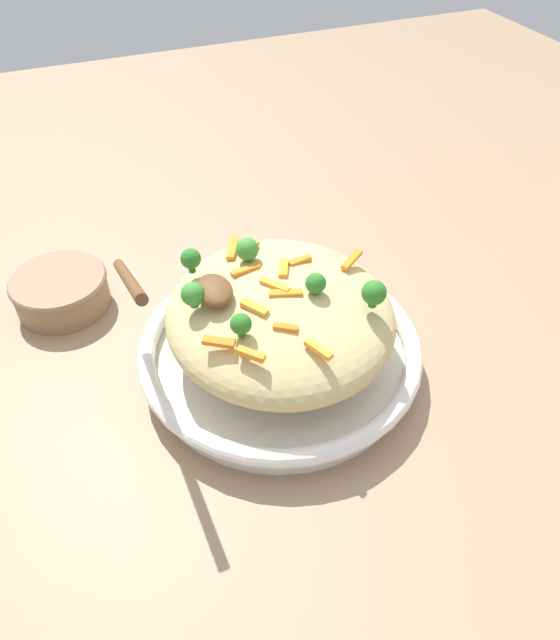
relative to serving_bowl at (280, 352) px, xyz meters
name	(u,v)px	position (x,y,z in m)	size (l,w,h in m)	color
ground_plane	(280,366)	(0.00, 0.00, -0.03)	(2.40, 2.40, 0.00)	#9E7F60
serving_bowl	(280,352)	(0.00, 0.00, 0.00)	(0.35, 0.35, 0.05)	white
pasta_mound	(280,315)	(0.00, 0.00, 0.06)	(0.28, 0.27, 0.09)	#D1BA7A
carrot_piece_0	(254,308)	(-0.02, 0.04, 0.11)	(0.03, 0.01, 0.01)	orange
carrot_piece_1	(207,288)	(0.03, 0.08, 0.10)	(0.03, 0.01, 0.01)	orange
carrot_piece_2	(273,284)	(0.00, 0.01, 0.11)	(0.04, 0.01, 0.01)	orange
carrot_piece_3	(246,271)	(0.04, 0.03, 0.11)	(0.04, 0.01, 0.01)	orange
carrot_piece_4	(251,354)	(-0.08, 0.07, 0.10)	(0.03, 0.01, 0.01)	orange
carrot_piece_5	(285,328)	(-0.06, 0.02, 0.10)	(0.03, 0.01, 0.01)	orange
carrot_piece_6	(249,248)	(0.09, 0.01, 0.10)	(0.03, 0.01, 0.01)	orange
carrot_piece_7	(287,293)	(-0.02, 0.00, 0.11)	(0.04, 0.01, 0.01)	orange
carrot_piece_8	(300,261)	(0.04, -0.04, 0.11)	(0.03, 0.01, 0.01)	orange
carrot_piece_9	(352,259)	(0.02, -0.10, 0.10)	(0.04, 0.01, 0.01)	orange
carrot_piece_10	(321,348)	(-0.10, 0.00, 0.10)	(0.03, 0.01, 0.01)	orange
carrot_piece_11	(219,342)	(-0.06, 0.09, 0.10)	(0.03, 0.01, 0.01)	orange
carrot_piece_12	(232,248)	(0.09, 0.03, 0.10)	(0.04, 0.01, 0.01)	orange
carrot_piece_13	(284,269)	(0.02, -0.01, 0.11)	(0.03, 0.01, 0.01)	orange
broccoli_floret_0	(374,293)	(-0.06, -0.09, 0.12)	(0.03, 0.03, 0.03)	#296820
broccoli_floret_1	(191,259)	(0.07, 0.08, 0.12)	(0.02, 0.02, 0.03)	#296820
broccoli_floret_2	(193,294)	(0.01, 0.10, 0.12)	(0.03, 0.03, 0.03)	#377928
broccoli_floret_3	(247,250)	(0.06, 0.02, 0.12)	(0.03, 0.03, 0.03)	#377928
broccoli_floret_4	(241,324)	(-0.05, 0.07, 0.12)	(0.02, 0.02, 0.03)	#296820
broccoli_floret_5	(316,284)	(-0.02, -0.03, 0.12)	(0.02, 0.02, 0.03)	#296820
serving_spoon	(181,286)	(0.01, 0.11, 0.13)	(0.18, 0.12, 0.10)	brown
companion_bowl	(61,290)	(0.23, 0.24, 0.00)	(0.13, 0.13, 0.05)	#8C6B4C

